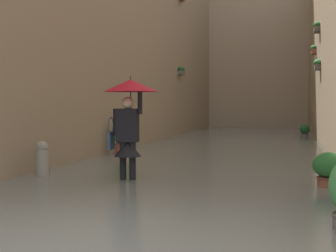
{
  "coord_description": "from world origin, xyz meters",
  "views": [
    {
      "loc": [
        -2.02,
        4.28,
        1.46
      ],
      "look_at": [
        0.34,
        -5.02,
        1.06
      ],
      "focal_mm": 52.23,
      "sensor_mm": 36.0,
      "label": 1
    }
  ],
  "objects_px": {
    "potted_plant_mid_left": "(304,131)",
    "person_wading": "(129,109)",
    "potted_plant_near_left": "(329,170)",
    "mooring_bollard": "(42,162)",
    "potted_plant_far_right": "(122,138)"
  },
  "relations": [
    {
      "from": "person_wading",
      "to": "mooring_bollard",
      "type": "relative_size",
      "value": 2.54
    },
    {
      "from": "person_wading",
      "to": "potted_plant_near_left",
      "type": "distance_m",
      "value": 3.61
    },
    {
      "from": "potted_plant_mid_left",
      "to": "mooring_bollard",
      "type": "distance_m",
      "value": 14.27
    },
    {
      "from": "potted_plant_mid_left",
      "to": "potted_plant_near_left",
      "type": "bearing_deg",
      "value": 90.35
    },
    {
      "from": "potted_plant_mid_left",
      "to": "potted_plant_near_left",
      "type": "distance_m",
      "value": 13.21
    },
    {
      "from": "person_wading",
      "to": "potted_plant_near_left",
      "type": "bearing_deg",
      "value": -177.68
    },
    {
      "from": "person_wading",
      "to": "potted_plant_far_right",
      "type": "relative_size",
      "value": 2.01
    },
    {
      "from": "person_wading",
      "to": "potted_plant_mid_left",
      "type": "xyz_separation_m",
      "value": [
        -3.38,
        -13.35,
        -1.03
      ]
    },
    {
      "from": "mooring_bollard",
      "to": "potted_plant_near_left",
      "type": "bearing_deg",
      "value": -178.94
    },
    {
      "from": "person_wading",
      "to": "potted_plant_far_right",
      "type": "distance_m",
      "value": 4.82
    },
    {
      "from": "potted_plant_mid_left",
      "to": "mooring_bollard",
      "type": "height_order",
      "value": "mooring_bollard"
    },
    {
      "from": "potted_plant_far_right",
      "to": "mooring_bollard",
      "type": "bearing_deg",
      "value": 89.48
    },
    {
      "from": "potted_plant_mid_left",
      "to": "potted_plant_near_left",
      "type": "relative_size",
      "value": 0.97
    },
    {
      "from": "potted_plant_far_right",
      "to": "mooring_bollard",
      "type": "height_order",
      "value": "potted_plant_far_right"
    },
    {
      "from": "potted_plant_mid_left",
      "to": "person_wading",
      "type": "bearing_deg",
      "value": 75.8
    }
  ]
}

